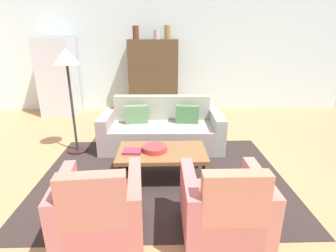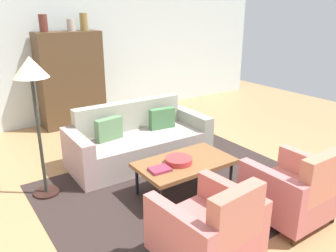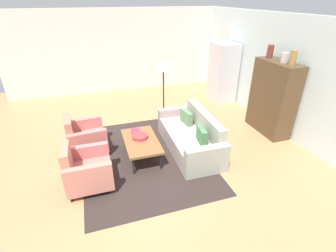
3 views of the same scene
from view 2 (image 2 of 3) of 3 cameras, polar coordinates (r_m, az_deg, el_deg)
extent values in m
plane|color=#AD7E51|center=(4.57, 3.06, -10.07)|extent=(11.20, 11.20, 0.00)
cube|color=silver|center=(7.27, -14.95, 12.04)|extent=(9.33, 0.12, 2.80)
cube|color=#2E2422|center=(4.51, 2.34, -10.48)|extent=(3.40, 2.60, 0.01)
cube|color=gray|center=(5.20, -4.58, -3.74)|extent=(1.76, 0.93, 0.42)
cube|color=gray|center=(5.42, -6.50, -0.34)|extent=(1.74, 0.21, 0.86)
cube|color=gray|center=(5.65, 3.91, -0.71)|extent=(0.20, 0.90, 0.62)
cube|color=gray|center=(4.82, -14.68, -5.01)|extent=(0.20, 0.90, 0.62)
cube|color=#447346|center=(5.37, -1.01, 1.28)|extent=(0.41, 0.17, 0.32)
cube|color=#567C51|center=(4.97, -9.80, -0.52)|extent=(0.41, 0.18, 0.32)
cylinder|color=black|center=(4.33, -5.17, -9.08)|extent=(0.04, 0.04, 0.37)
cylinder|color=black|center=(4.88, 5.76, -5.70)|extent=(0.04, 0.04, 0.37)
cylinder|color=black|center=(3.92, -1.02, -12.32)|extent=(0.04, 0.04, 0.37)
cylinder|color=black|center=(4.51, 10.38, -8.12)|extent=(0.04, 0.04, 0.37)
cube|color=brown|center=(4.29, 2.82, -6.16)|extent=(1.20, 0.70, 0.05)
cylinder|color=#3B1D1E|center=(3.45, -2.45, -20.10)|extent=(0.05, 0.05, 0.10)
cylinder|color=black|center=(3.81, 6.04, -15.88)|extent=(0.05, 0.05, 0.10)
cube|color=#B7625D|center=(3.31, 6.20, -17.84)|extent=(0.63, 0.84, 0.30)
cube|color=#B56B59|center=(2.99, 11.07, -16.92)|extent=(0.57, 0.19, 0.78)
cube|color=#B56864|center=(3.04, 1.54, -18.45)|extent=(0.19, 0.81, 0.56)
cube|color=#B8655A|center=(3.44, 10.37, -13.76)|extent=(0.19, 0.81, 0.56)
cylinder|color=#2F2822|center=(4.12, 12.30, -13.30)|extent=(0.05, 0.05, 0.10)
cylinder|color=#3B2422|center=(4.59, 18.25, -10.30)|extent=(0.05, 0.05, 0.10)
cylinder|color=#342812|center=(3.79, 20.12, -17.42)|extent=(0.05, 0.05, 0.10)
cylinder|color=black|center=(4.29, 25.60, -13.55)|extent=(0.05, 0.05, 0.10)
cube|color=#B5655C|center=(4.08, 19.39, -11.15)|extent=(0.56, 0.80, 0.30)
cube|color=#BE735A|center=(3.81, 23.80, -9.83)|extent=(0.56, 0.14, 0.78)
cube|color=#B96463|center=(3.77, 16.47, -11.16)|extent=(0.12, 0.80, 0.56)
cube|color=#BC7061|center=(4.27, 22.33, -8.09)|extent=(0.12, 0.80, 0.56)
cylinder|color=#AF3233|center=(4.21, 1.78, -5.74)|extent=(0.33, 0.33, 0.07)
cube|color=maroon|center=(4.03, -1.37, -7.22)|extent=(0.25, 0.20, 0.03)
cube|color=#4B3622|center=(6.93, -15.82, 7.43)|extent=(1.20, 0.50, 1.80)
cube|color=#311C15|center=(7.09, -18.81, 7.38)|extent=(0.56, 0.01, 1.51)
cube|color=#381F14|center=(7.27, -14.26, 8.09)|extent=(0.56, 0.01, 1.51)
cylinder|color=brown|center=(6.69, -20.01, 15.74)|extent=(0.15, 0.15, 0.31)
cylinder|color=#B3A79B|center=(6.84, -15.79, 15.84)|extent=(0.15, 0.15, 0.22)
cylinder|color=olive|center=(6.93, -13.81, 16.46)|extent=(0.15, 0.15, 0.32)
cylinder|color=black|center=(4.68, -19.48, -10.35)|extent=(0.32, 0.32, 0.03)
cylinder|color=#272D26|center=(4.37, -20.55, -1.85)|extent=(0.04, 0.04, 1.45)
cone|color=#EEE7C0|center=(4.16, -21.92, 9.07)|extent=(0.40, 0.40, 0.24)
camera|label=1|loc=(2.40, 59.87, 2.14)|focal=28.32mm
camera|label=3|loc=(7.24, 40.47, 22.35)|focal=26.43mm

